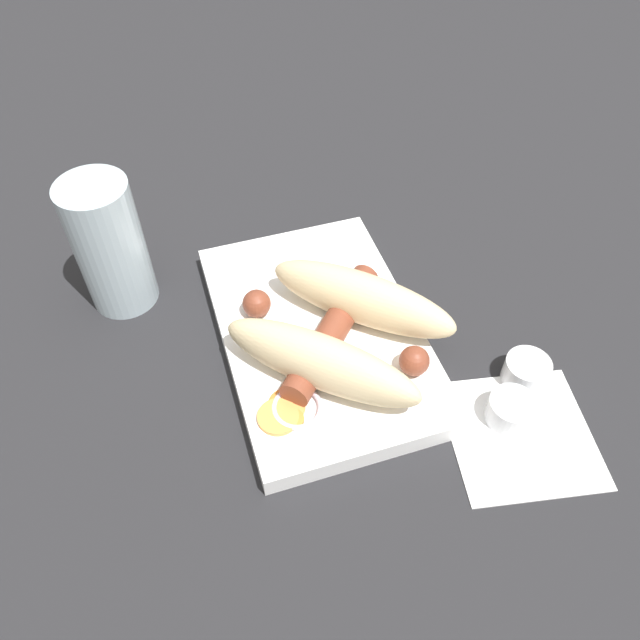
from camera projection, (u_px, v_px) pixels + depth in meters
name	position (u px, v px, depth m)	size (l,w,h in m)	color
ground_plane	(320.00, 341.00, 0.60)	(3.00, 3.00, 0.00)	#232326
food_tray	(320.00, 334.00, 0.60)	(0.28, 0.18, 0.02)	white
bread_roll	(341.00, 327.00, 0.55)	(0.22, 0.22, 0.05)	beige
sausage	(332.00, 331.00, 0.57)	(0.13, 0.14, 0.03)	brown
pickled_veggies	(289.00, 411.00, 0.53)	(0.05, 0.06, 0.00)	orange
napkin	(520.00, 434.00, 0.54)	(0.14, 0.14, 0.00)	white
condiment_cup_near	(510.00, 412.00, 0.54)	(0.04, 0.04, 0.03)	silver
condiment_cup_far	(526.00, 372.00, 0.57)	(0.04, 0.04, 0.03)	silver
drink_glass	(110.00, 246.00, 0.59)	(0.07, 0.07, 0.14)	silver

